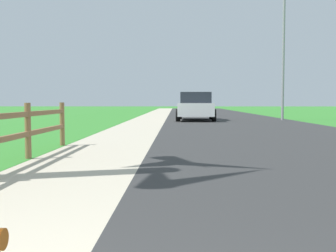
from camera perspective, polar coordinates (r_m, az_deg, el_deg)
ground_plane at (r=25.86m, az=-0.14°, el=1.15°), size 120.00×120.00×0.00m
road_asphalt at (r=28.00m, az=7.13°, el=1.30°), size 7.00×66.00×0.01m
curb_concrete at (r=28.08m, az=-6.18°, el=1.32°), size 6.00×66.00×0.01m
grass_verge at (r=28.31m, az=-9.19°, el=1.31°), size 5.00×66.00×0.00m
parked_suv_white at (r=22.62m, az=3.88°, el=2.77°), size 2.20×4.90×1.53m
street_lamp at (r=23.52m, az=16.02°, el=11.16°), size 1.17×0.20×7.26m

